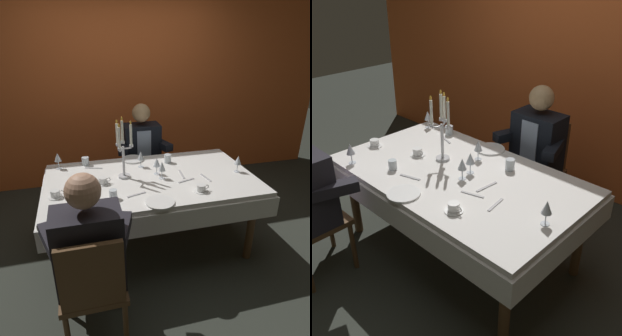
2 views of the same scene
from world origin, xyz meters
TOP-DOWN VIEW (x-y plane):
  - ground_plane at (0.00, 0.00)m, footprint 12.00×12.00m
  - back_wall at (0.00, 1.66)m, footprint 6.00×0.12m
  - dining_table at (0.00, 0.00)m, footprint 1.94×1.14m
  - candelabra at (-0.24, 0.07)m, footprint 0.15×0.17m
  - dinner_plate_0 at (-0.04, -0.47)m, footprint 0.23×0.23m
  - dinner_plate_1 at (-0.08, 0.47)m, footprint 0.24×0.24m
  - wine_glass_0 at (-0.04, 0.27)m, footprint 0.07×0.07m
  - wine_glass_1 at (0.83, -0.08)m, footprint 0.07×0.07m
  - wine_glass_2 at (-0.70, -0.46)m, footprint 0.07×0.07m
  - wine_glass_3 at (0.09, -0.04)m, footprint 0.07×0.07m
  - wine_glass_4 at (-0.82, 0.43)m, footprint 0.07×0.07m
  - wine_glass_5 at (0.07, 0.06)m, footprint 0.07×0.07m
  - water_tumbler_0 at (-0.39, -0.30)m, footprint 0.06×0.06m
  - water_tumbler_1 at (0.25, 0.31)m, footprint 0.07×0.07m
  - water_tumbler_2 at (-0.57, 0.46)m, footprint 0.07×0.07m
  - coffee_cup_0 at (0.34, -0.37)m, footprint 0.13×0.12m
  - coffee_cup_1 at (-0.83, -0.16)m, footprint 0.13×0.12m
  - coffee_cup_2 at (-0.44, -0.02)m, footprint 0.13×0.12m
  - fork_0 at (-0.19, -0.29)m, footprint 0.17×0.07m
  - knife_1 at (0.30, -0.01)m, footprint 0.03×0.19m
  - fork_2 at (-0.50, 0.35)m, footprint 0.17×0.07m
  - spoon_3 at (0.49, -0.13)m, footprint 0.04×0.17m
  - fork_4 at (0.29, -0.15)m, footprint 0.17×0.07m
  - seated_diner_0 at (-0.61, -0.89)m, footprint 0.63×0.48m
  - seated_diner_1 at (0.11, 0.89)m, footprint 0.63×0.48m

SIDE VIEW (x-z plane):
  - ground_plane at x=0.00m, z-range 0.00..0.00m
  - dining_table at x=0.00m, z-range 0.25..0.99m
  - seated_diner_0 at x=-0.61m, z-range 0.12..1.36m
  - seated_diner_1 at x=0.11m, z-range 0.12..1.36m
  - fork_0 at x=-0.19m, z-range 0.74..0.75m
  - knife_1 at x=0.30m, z-range 0.74..0.75m
  - fork_2 at x=-0.50m, z-range 0.74..0.75m
  - spoon_3 at x=0.49m, z-range 0.74..0.75m
  - fork_4 at x=0.29m, z-range 0.74..0.75m
  - dinner_plate_0 at x=-0.04m, z-range 0.74..0.75m
  - dinner_plate_1 at x=-0.08m, z-range 0.74..0.75m
  - coffee_cup_0 at x=0.34m, z-range 0.74..0.80m
  - coffee_cup_1 at x=-0.83m, z-range 0.74..0.80m
  - coffee_cup_2 at x=-0.44m, z-range 0.74..0.80m
  - water_tumbler_0 at x=-0.39m, z-range 0.74..0.82m
  - water_tumbler_2 at x=-0.57m, z-range 0.74..0.82m
  - water_tumbler_1 at x=0.25m, z-range 0.74..0.83m
  - wine_glass_0 at x=-0.04m, z-range 0.77..0.94m
  - wine_glass_3 at x=0.09m, z-range 0.77..0.94m
  - wine_glass_5 at x=0.07m, z-range 0.77..0.94m
  - wine_glass_1 at x=0.83m, z-range 0.77..0.94m
  - wine_glass_2 at x=-0.70m, z-range 0.77..0.94m
  - wine_glass_4 at x=-0.82m, z-range 0.77..0.94m
  - candelabra at x=-0.24m, z-range 0.71..1.28m
  - back_wall at x=0.00m, z-range 0.00..2.70m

